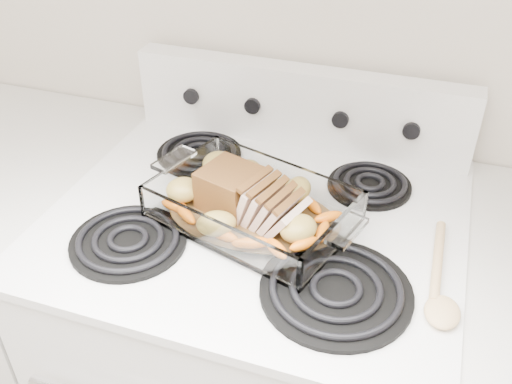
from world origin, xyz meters
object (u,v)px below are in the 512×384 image
(electric_range, at_px, (257,363))
(counter_left, at_px, (26,302))
(pork_roast, at_px, (242,196))
(baking_dish, at_px, (253,211))

(electric_range, distance_m, counter_left, 0.67)
(electric_range, height_order, pork_roast, electric_range)
(electric_range, bearing_deg, counter_left, -179.90)
(baking_dish, bearing_deg, counter_left, -166.03)
(baking_dish, relative_size, pork_roast, 1.70)
(pork_roast, bearing_deg, electric_range, 75.02)
(baking_dish, xyz_separation_m, pork_roast, (-0.02, 0.00, 0.03))
(counter_left, height_order, pork_roast, pork_roast)
(electric_range, height_order, baking_dish, electric_range)
(electric_range, xyz_separation_m, counter_left, (-0.67, -0.00, -0.02))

